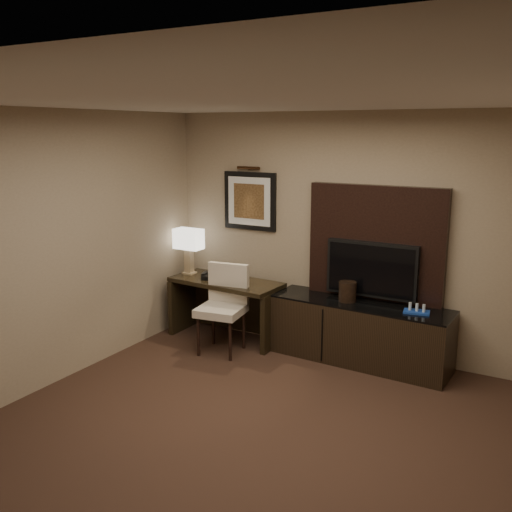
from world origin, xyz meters
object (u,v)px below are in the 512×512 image
Objects in this scene: table_lamp at (189,253)px; desk at (226,309)px; ice_bucket at (348,291)px; minibar_tray at (417,309)px; credenza at (359,332)px; tv at (372,270)px; desk_chair at (221,309)px; desk_phone at (210,275)px.

desk is at bearing -4.31° from table_lamp.
ice_bucket reaches higher than desk.
ice_bucket is 0.83× the size of minibar_tray.
desk reaches higher than credenza.
desk is 0.70× the size of credenza.
ice_bucket is 0.77m from minibar_tray.
ice_bucket is (2.08, 0.04, -0.22)m from table_lamp.
ice_bucket is (-0.15, -0.01, 0.44)m from credenza.
tv reaches higher than desk.
minibar_tray is (0.55, -0.20, -0.30)m from tv.
desk_chair is at bearing -60.51° from desk.
ice_bucket reaches higher than minibar_tray.
tv is at bearing 160.51° from minibar_tray.
tv is at bearing 4.92° from table_lamp.
table_lamp is 2.09× the size of minibar_tray.
ice_bucket is at bearing 12.70° from desk_chair.
credenza is at bearing 11.27° from desk_chair.
credenza is 10.87× the size of desk_phone.
desk_chair is (-1.52, -0.66, -0.51)m from tv.
minibar_tray is at bearing 5.10° from desk.
desk is 5.28× the size of minibar_tray.
desk_chair is at bearing -156.66° from tv.
table_lamp reaches higher than ice_bucket.
minibar_tray reaches higher than credenza.
desk is at bearing 107.29° from desk_chair.
desk_phone is 2.47m from minibar_tray.
table_lamp is 2.09m from ice_bucket.
desk_chair reaches higher than desk.
ice_bucket is at bearing -171.71° from credenza.
desk_phone is (-1.86, -0.14, 0.44)m from credenza.
desk_chair is 3.95× the size of minibar_tray.
table_lamp is at bearing -175.08° from tv.
minibar_tray is at bearing -3.08° from ice_bucket.
desk_phone is (-0.40, 0.37, 0.27)m from desk_chair.
desk_chair is 1.89× the size of table_lamp.
desk is at bearing -178.88° from minibar_tray.
desk is 1.86m from tv.
tv is 0.66m from minibar_tray.
minibar_tray is at bearing 0.03° from table_lamp.
tv reaches higher than desk_phone.
credenza is 0.73m from minibar_tray.
desk is 2.30m from minibar_tray.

